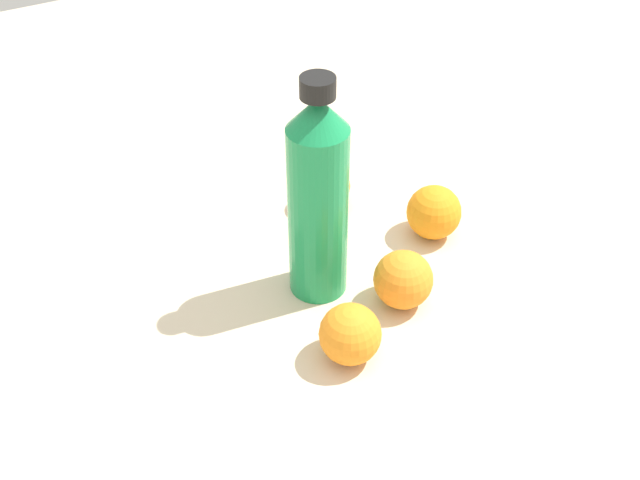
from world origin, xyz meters
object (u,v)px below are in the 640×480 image
orange_0 (434,212)px  orange_3 (403,280)px  orange_1 (350,334)px  orange_2 (326,186)px  water_bottle (320,197)px

orange_0 → orange_3: 0.16m
orange_1 → orange_3: size_ratio=0.98×
orange_2 → orange_3: (-0.02, -0.24, 0.00)m
orange_0 → orange_2: bearing=126.7°
water_bottle → orange_3: water_bottle is taller
water_bottle → orange_3: size_ratio=4.00×
water_bottle → orange_2: (0.10, 0.15, -0.11)m
water_bottle → orange_1: size_ratio=4.09×
orange_2 → orange_1: bearing=-114.5°
orange_3 → orange_2: bearing=85.6°
orange_1 → orange_3: (0.11, 0.05, 0.00)m
orange_1 → orange_2: (0.13, 0.29, -0.00)m
orange_0 → orange_3: (-0.12, -0.10, -0.00)m
orange_2 → orange_3: orange_3 is taller
water_bottle → orange_1: 0.18m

